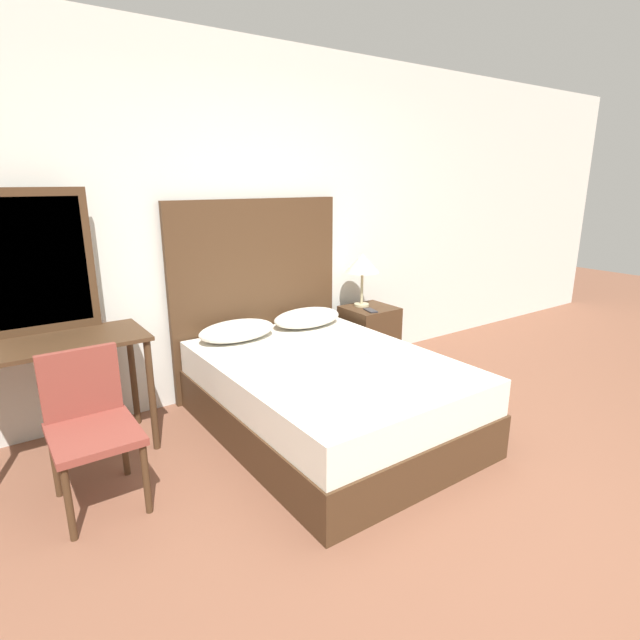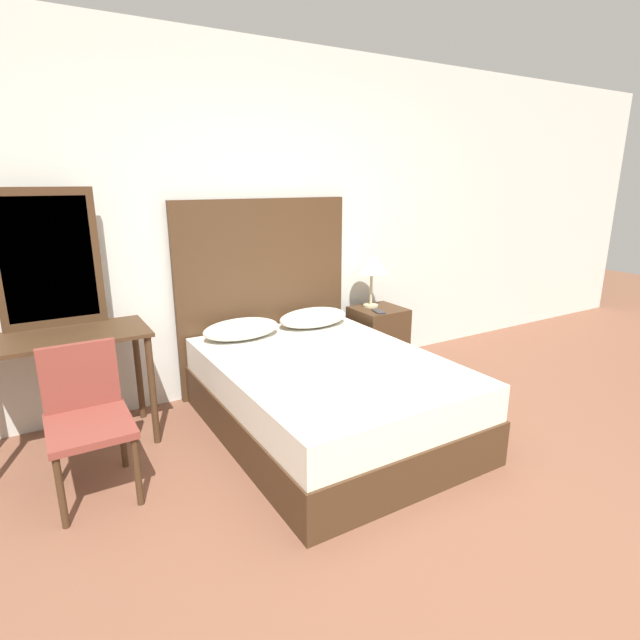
{
  "view_description": "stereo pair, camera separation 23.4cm",
  "coord_description": "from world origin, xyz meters",
  "px_view_note": "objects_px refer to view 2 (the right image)",
  "views": [
    {
      "loc": [
        -1.89,
        -1.32,
        1.69
      ],
      "look_at": [
        -0.03,
        1.33,
        0.78
      ],
      "focal_mm": 28.0,
      "sensor_mm": 36.0,
      "label": 1
    },
    {
      "loc": [
        -1.7,
        -1.44,
        1.69
      ],
      "look_at": [
        -0.03,
        1.33,
        0.78
      ],
      "focal_mm": 28.0,
      "sensor_mm": 36.0,
      "label": 2
    }
  ],
  "objects_px": {
    "vanity_desk": "(64,355)",
    "chair": "(86,411)",
    "bed": "(327,395)",
    "phone_on_bed": "(373,353)",
    "table_lamp": "(372,265)",
    "nightstand": "(378,340)",
    "phone_on_nightstand": "(379,311)"
  },
  "relations": [
    {
      "from": "vanity_desk",
      "to": "chair",
      "type": "relative_size",
      "value": 1.24
    },
    {
      "from": "chair",
      "to": "bed",
      "type": "bearing_deg",
      "value": -4.2
    },
    {
      "from": "phone_on_bed",
      "to": "chair",
      "type": "xyz_separation_m",
      "value": [
        -1.81,
        0.19,
        -0.06
      ]
    },
    {
      "from": "phone_on_bed",
      "to": "table_lamp",
      "type": "height_order",
      "value": "table_lamp"
    },
    {
      "from": "nightstand",
      "to": "phone_on_nightstand",
      "type": "distance_m",
      "value": 0.33
    },
    {
      "from": "nightstand",
      "to": "chair",
      "type": "relative_size",
      "value": 0.72
    },
    {
      "from": "nightstand",
      "to": "vanity_desk",
      "type": "relative_size",
      "value": 0.58
    },
    {
      "from": "phone_on_nightstand",
      "to": "bed",
      "type": "bearing_deg",
      "value": -145.84
    },
    {
      "from": "chair",
      "to": "nightstand",
      "type": "bearing_deg",
      "value": 13.75
    },
    {
      "from": "phone_on_nightstand",
      "to": "nightstand",
      "type": "bearing_deg",
      "value": 52.36
    },
    {
      "from": "table_lamp",
      "to": "vanity_desk",
      "type": "distance_m",
      "value": 2.5
    },
    {
      "from": "bed",
      "to": "vanity_desk",
      "type": "distance_m",
      "value": 1.7
    },
    {
      "from": "bed",
      "to": "phone_on_bed",
      "type": "height_order",
      "value": "phone_on_bed"
    },
    {
      "from": "nightstand",
      "to": "chair",
      "type": "xyz_separation_m",
      "value": [
        -2.46,
        -0.6,
        0.17
      ]
    },
    {
      "from": "phone_on_nightstand",
      "to": "vanity_desk",
      "type": "bearing_deg",
      "value": 179.01
    },
    {
      "from": "bed",
      "to": "chair",
      "type": "bearing_deg",
      "value": 175.8
    },
    {
      "from": "phone_on_bed",
      "to": "chair",
      "type": "distance_m",
      "value": 1.82
    },
    {
      "from": "nightstand",
      "to": "table_lamp",
      "type": "relative_size",
      "value": 1.26
    },
    {
      "from": "phone_on_bed",
      "to": "phone_on_nightstand",
      "type": "relative_size",
      "value": 0.97
    },
    {
      "from": "bed",
      "to": "chair",
      "type": "distance_m",
      "value": 1.5
    },
    {
      "from": "nightstand",
      "to": "chair",
      "type": "distance_m",
      "value": 2.54
    },
    {
      "from": "bed",
      "to": "phone_on_bed",
      "type": "relative_size",
      "value": 12.06
    },
    {
      "from": "phone_on_nightstand",
      "to": "vanity_desk",
      "type": "relative_size",
      "value": 0.16
    },
    {
      "from": "bed",
      "to": "chair",
      "type": "relative_size",
      "value": 2.33
    },
    {
      "from": "nightstand",
      "to": "vanity_desk",
      "type": "height_order",
      "value": "vanity_desk"
    },
    {
      "from": "table_lamp",
      "to": "phone_on_nightstand",
      "type": "height_order",
      "value": "table_lamp"
    },
    {
      "from": "table_lamp",
      "to": "vanity_desk",
      "type": "xyz_separation_m",
      "value": [
        -2.48,
        -0.14,
        -0.33
      ]
    },
    {
      "from": "nightstand",
      "to": "vanity_desk",
      "type": "bearing_deg",
      "value": -178.63
    },
    {
      "from": "nightstand",
      "to": "vanity_desk",
      "type": "distance_m",
      "value": 2.53
    },
    {
      "from": "chair",
      "to": "table_lamp",
      "type": "bearing_deg",
      "value": 15.69
    },
    {
      "from": "table_lamp",
      "to": "nightstand",
      "type": "bearing_deg",
      "value": -71.38
    },
    {
      "from": "phone_on_bed",
      "to": "nightstand",
      "type": "xyz_separation_m",
      "value": [
        0.65,
        0.79,
        -0.23
      ]
    }
  ]
}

